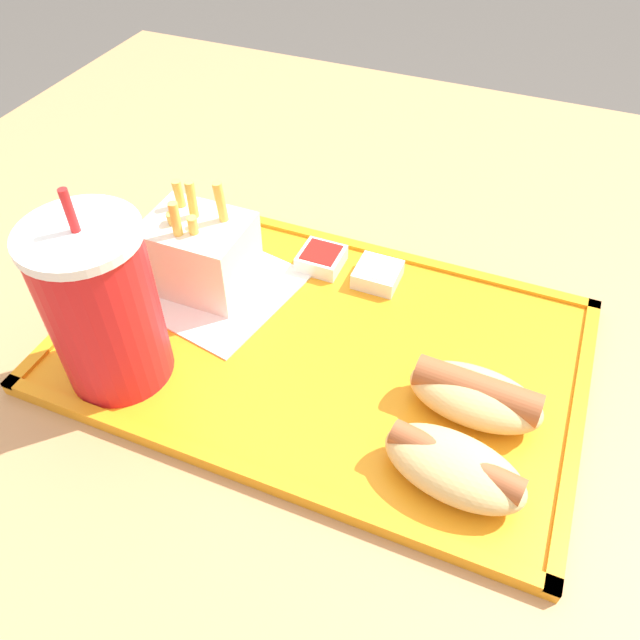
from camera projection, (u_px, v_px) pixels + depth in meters
ground_plane at (351, 627)px, 1.12m from camera, size 8.00×8.00×0.00m
dining_table at (361, 530)px, 0.85m from camera, size 1.31×1.17×0.74m
food_tray at (320, 346)px, 0.58m from camera, size 0.47×0.31×0.01m
paper_napkin at (207, 283)px, 0.64m from camera, size 0.19×0.17×0.00m
soda_cup at (102, 306)px, 0.50m from camera, size 0.09×0.09×0.19m
hot_dog_far at (454, 467)px, 0.46m from camera, size 0.12×0.07×0.04m
hot_dog_near at (475, 395)px, 0.51m from camera, size 0.11×0.06×0.04m
fries_carton at (200, 253)px, 0.61m from camera, size 0.10×0.08×0.12m
sauce_cup_mayo at (378, 274)px, 0.63m from camera, size 0.04×0.04×0.02m
sauce_cup_ketchup at (321, 258)px, 0.65m from camera, size 0.04×0.04×0.02m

